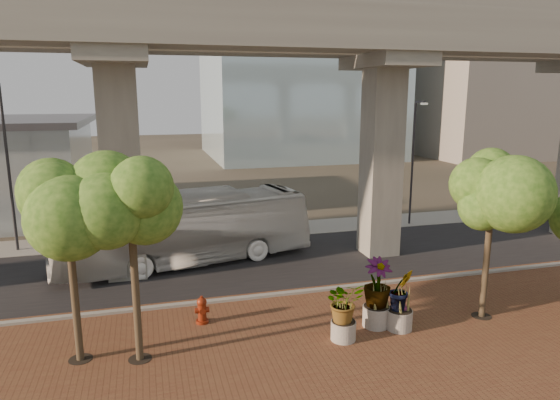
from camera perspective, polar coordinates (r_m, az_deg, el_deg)
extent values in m
plane|color=#383429|center=(21.90, -0.96, -8.95)|extent=(160.00, 160.00, 0.00)
cube|color=brown|center=(15.04, 7.06, -19.39)|extent=(70.00, 13.00, 0.06)
cube|color=black|center=(23.72, -2.16, -7.22)|extent=(90.00, 8.00, 0.04)
cube|color=gray|center=(20.08, 0.48, -10.71)|extent=(70.00, 0.25, 0.16)
cube|color=gray|center=(28.86, -4.65, -3.69)|extent=(90.00, 3.00, 0.06)
cube|color=gray|center=(21.00, -1.35, 19.31)|extent=(72.00, 2.40, 1.80)
cube|color=gray|center=(24.09, -3.28, 18.36)|extent=(72.00, 2.40, 1.80)
cube|color=gray|center=(25.35, -3.88, 21.23)|extent=(72.00, 0.12, 1.00)
cube|color=gray|center=(70.60, 23.11, 14.53)|extent=(18.00, 16.00, 24.00)
imported|color=silver|center=(23.67, -10.83, -3.33)|extent=(12.21, 5.02, 3.32)
cylinder|color=maroon|center=(18.04, -8.86, -13.52)|extent=(0.44, 0.44, 0.10)
cylinder|color=maroon|center=(17.89, -8.90, -12.50)|extent=(0.29, 0.29, 0.71)
sphere|color=maroon|center=(17.74, -8.94, -11.45)|extent=(0.34, 0.34, 0.34)
cylinder|color=maroon|center=(17.68, -8.95, -10.98)|extent=(0.10, 0.10, 0.12)
cylinder|color=maroon|center=(17.86, -8.90, -12.32)|extent=(0.49, 0.20, 0.20)
cylinder|color=#9A948B|center=(16.75, 7.25, -14.57)|extent=(0.81, 0.81, 0.63)
imported|color=#285516|center=(16.33, 7.35, -11.45)|extent=(1.81, 1.81, 1.35)
cylinder|color=#A29E92|center=(17.79, 10.91, -12.89)|extent=(0.92, 0.92, 0.71)
imported|color=#285516|center=(17.33, 11.07, -9.30)|extent=(2.24, 2.24, 1.68)
cylinder|color=#A19B91|center=(17.76, 13.47, -13.12)|extent=(0.87, 0.87, 0.68)
imported|color=#285516|center=(17.33, 13.65, -9.93)|extent=(1.94, 1.94, 1.45)
cylinder|color=#4D3F2C|center=(15.97, -22.39, -10.26)|extent=(0.22, 0.22, 3.96)
cylinder|color=black|center=(16.79, -21.83, -16.52)|extent=(0.70, 0.70, 0.01)
cylinder|color=#4D3F2C|center=(15.46, -16.09, -11.13)|extent=(0.22, 0.22, 3.67)
cylinder|color=black|center=(16.25, -15.70, -17.07)|extent=(0.70, 0.70, 0.01)
cylinder|color=#4D3F2C|center=(19.07, 22.43, -7.50)|extent=(0.22, 0.22, 3.42)
cylinder|color=black|center=(19.68, 22.02, -12.19)|extent=(0.70, 0.70, 0.01)
cylinder|color=#2E2E33|center=(28.01, -28.59, 3.00)|extent=(0.14, 0.14, 8.22)
cylinder|color=#302F34|center=(30.89, 14.90, 3.96)|extent=(0.13, 0.13, 7.34)
cube|color=#302F34|center=(30.22, 15.72, 10.74)|extent=(0.14, 0.92, 0.14)
cube|color=silver|center=(29.83, 16.16, 10.52)|extent=(0.37, 0.18, 0.11)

